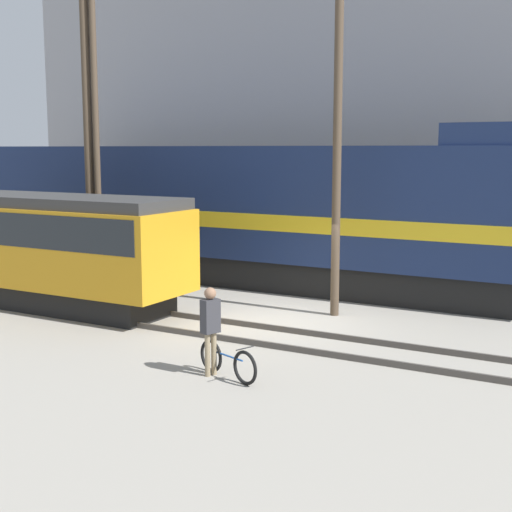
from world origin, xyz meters
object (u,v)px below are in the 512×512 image
(bicycle, at_px, (228,361))
(utility_pole_center, at_px, (96,141))
(streetcar, at_px, (33,242))
(freight_locomotive, at_px, (244,211))
(person, at_px, (210,322))
(utility_pole_right, at_px, (337,161))
(utility_pole_left, at_px, (88,141))

(bicycle, height_order, utility_pole_center, utility_pole_center)
(streetcar, xyz_separation_m, utility_pole_center, (-0.19, 3.02, 2.92))
(utility_pole_center, bearing_deg, freight_locomotive, 39.29)
(person, xyz_separation_m, utility_pole_right, (0.09, 6.05, 3.09))
(person, height_order, utility_pole_right, utility_pole_right)
(utility_pole_left, bearing_deg, bicycle, -33.97)
(freight_locomotive, relative_size, person, 11.17)
(streetcar, bearing_deg, person, -20.64)
(bicycle, distance_m, person, 0.85)
(person, bearing_deg, utility_pole_left, 144.79)
(utility_pole_right, bearing_deg, bicycle, -87.15)
(bicycle, bearing_deg, streetcar, 160.32)
(bicycle, relative_size, utility_pole_left, 0.17)
(streetcar, bearing_deg, bicycle, -19.68)
(person, xyz_separation_m, utility_pole_left, (-8.57, 6.05, 3.65))
(utility_pole_right, bearing_deg, person, -90.82)
(freight_locomotive, relative_size, streetcar, 2.03)
(utility_pole_left, height_order, utility_pole_right, utility_pole_left)
(bicycle, height_order, person, person)
(freight_locomotive, xyz_separation_m, utility_pole_right, (4.64, -3.02, 1.78))
(streetcar, relative_size, utility_pole_right, 1.18)
(freight_locomotive, distance_m, person, 10.23)
(person, bearing_deg, freight_locomotive, 116.64)
(utility_pole_center, xyz_separation_m, utility_pole_right, (8.33, 0.00, -0.57))
(utility_pole_center, bearing_deg, utility_pole_left, 180.00)
(bicycle, relative_size, utility_pole_right, 0.20)
(freight_locomotive, bearing_deg, streetcar, -120.11)
(freight_locomotive, xyz_separation_m, utility_pole_left, (-4.02, -3.02, 2.34))
(bicycle, xyz_separation_m, person, (-0.39, -0.01, 0.76))
(freight_locomotive, distance_m, utility_pole_left, 5.55)
(utility_pole_left, distance_m, utility_pole_right, 8.68)
(streetcar, relative_size, person, 5.50)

